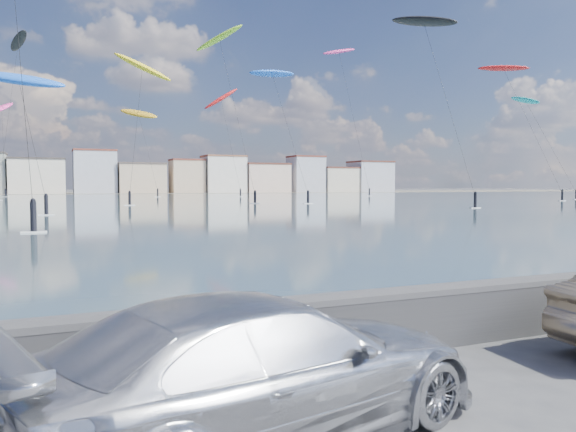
{
  "coord_description": "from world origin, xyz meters",
  "views": [
    {
      "loc": [
        -2.82,
        -4.94,
        2.74
      ],
      "look_at": [
        1.0,
        4.0,
        2.2
      ],
      "focal_mm": 35.0,
      "sensor_mm": 36.0,
      "label": 1
    }
  ],
  "objects": [
    {
      "name": "bay_water",
      "position": [
        0.0,
        91.5,
        0.01
      ],
      "size": [
        500.0,
        177.0,
        0.0
      ],
      "primitive_type": "cube",
      "color": "#315059",
      "rests_on": "ground"
    },
    {
      "name": "far_shore_strip",
      "position": [
        0.0,
        200.0,
        0.01
      ],
      "size": [
        500.0,
        60.0,
        0.0
      ],
      "primitive_type": "cube",
      "color": "#4C473D",
      "rests_on": "ground"
    },
    {
      "name": "seawall",
      "position": [
        0.0,
        2.7,
        0.58
      ],
      "size": [
        400.0,
        0.36,
        1.08
      ],
      "color": "#28282B",
      "rests_on": "ground"
    },
    {
      "name": "far_buildings",
      "position": [
        1.31,
        186.0,
        6.03
      ],
      "size": [
        240.79,
        13.26,
        14.6
      ],
      "color": "beige",
      "rests_on": "ground"
    },
    {
      "name": "car_silver",
      "position": [
        -0.77,
        0.58,
        0.79
      ],
      "size": [
        5.83,
        3.55,
        1.58
      ],
      "primitive_type": "imported",
      "rotation": [
        0.0,
        0.0,
        1.83
      ],
      "color": "#B8BAC1",
      "rests_on": "ground"
    },
    {
      "name": "kitesurfer_0",
      "position": [
        85.81,
        80.77,
        19.32
      ],
      "size": [
        4.32,
        14.59,
        21.46
      ],
      "color": "#19BFBF",
      "rests_on": "ground"
    },
    {
      "name": "kitesurfer_1",
      "position": [
        79.5,
        80.47,
        25.27
      ],
      "size": [
        8.4,
        19.87,
        26.49
      ],
      "color": "red",
      "rests_on": "ground"
    },
    {
      "name": "kitesurfer_5",
      "position": [
        -5.52,
        62.22,
        13.95
      ],
      "size": [
        10.65,
        16.26,
        15.75
      ],
      "color": "blue",
      "rests_on": "ground"
    },
    {
      "name": "kitesurfer_6",
      "position": [
        -12.74,
        146.11,
        20.86
      ],
      "size": [
        6.65,
        12.48,
        23.41
      ],
      "color": "#E5338C",
      "rests_on": "ground"
    },
    {
      "name": "kitesurfer_9",
      "position": [
        38.05,
        134.1,
        24.45
      ],
      "size": [
        9.22,
        17.71,
        27.89
      ],
      "color": "red",
      "rests_on": "ground"
    },
    {
      "name": "kitesurfer_10",
      "position": [
        66.36,
        123.63,
        36.38
      ],
      "size": [
        9.13,
        10.99,
        38.56
      ],
      "color": "#E5338C",
      "rests_on": "ground"
    },
    {
      "name": "kitesurfer_11",
      "position": [
        17.3,
        132.67,
        19.55
      ],
      "size": [
        9.62,
        13.63,
        21.92
      ],
      "color": "#BF8C19",
      "rests_on": "ground"
    },
    {
      "name": "kitesurfer_13",
      "position": [
        10.64,
        82.82,
        20.4
      ],
      "size": [
        9.49,
        14.23,
        23.21
      ],
      "color": "yellow",
      "rests_on": "ground"
    },
    {
      "name": "kitesurfer_14",
      "position": [
        -7.51,
        113.65,
        29.25
      ],
      "size": [
        6.56,
        11.11,
        31.59
      ],
      "color": "black",
      "rests_on": "ground"
    },
    {
      "name": "kitesurfer_15",
      "position": [
        23.79,
        86.28,
        26.73
      ],
      "size": [
        8.17,
        17.2,
        29.57
      ],
      "color": "#8CD826",
      "rests_on": "ground"
    },
    {
      "name": "kitesurfer_16",
      "position": [
        43.89,
        58.14,
        24.45
      ],
      "size": [
        6.27,
        16.75,
        26.55
      ],
      "color": "black",
      "rests_on": "ground"
    },
    {
      "name": "kitesurfer_17",
      "position": [
        29.92,
        77.89,
        19.9
      ],
      "size": [
        8.75,
        11.27,
        21.17
      ],
      "color": "blue",
      "rests_on": "ground"
    }
  ]
}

